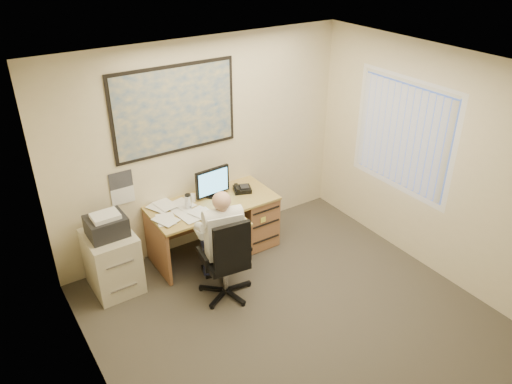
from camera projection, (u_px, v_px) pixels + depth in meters
room_shell at (317, 227)px, 4.62m from camera, size 4.00×4.50×2.70m
desk at (235, 215)px, 6.55m from camera, size 1.60×0.97×1.13m
world_map at (175, 110)px, 5.83m from camera, size 1.56×0.03×1.06m
wall_calendar at (122, 188)px, 5.87m from camera, size 0.28×0.01×0.42m
window_blinds at (402, 136)px, 6.05m from camera, size 0.06×1.40×1.30m
filing_cabinet at (112, 256)px, 5.76m from camera, size 0.54×0.64×1.02m
office_chair at (228, 274)px, 5.67m from camera, size 0.71×0.71×1.07m
person at (223, 245)px, 5.56m from camera, size 0.70×0.88×1.33m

